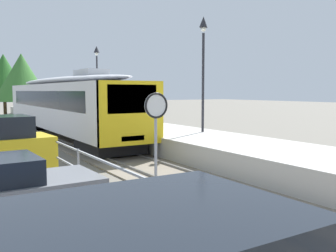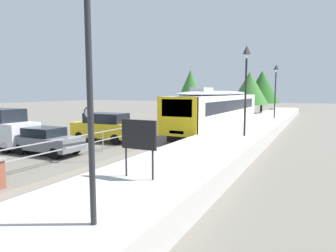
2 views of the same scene
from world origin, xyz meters
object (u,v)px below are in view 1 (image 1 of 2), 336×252
speed_limit_sign (156,121)px  commuter_train (65,103)px  platform_lamp_far_end (97,68)px  platform_lamp_mid_platform (203,52)px

speed_limit_sign → commuter_train: bearing=81.5°
commuter_train → platform_lamp_far_end: 7.23m
platform_lamp_far_end → speed_limit_sign: platform_lamp_far_end is taller
platform_lamp_mid_platform → platform_lamp_far_end: size_ratio=1.00×
platform_lamp_mid_platform → platform_lamp_far_end: 13.53m
commuter_train → speed_limit_sign: 14.86m
commuter_train → platform_lamp_mid_platform: platform_lamp_mid_platform is taller
platform_lamp_mid_platform → speed_limit_sign: bearing=-133.8°
commuter_train → platform_lamp_far_end: size_ratio=3.42×
commuter_train → speed_limit_sign: size_ratio=6.52×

